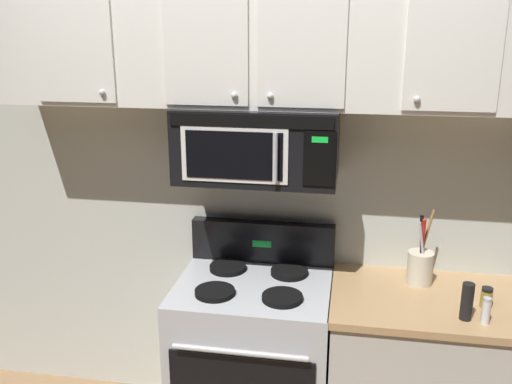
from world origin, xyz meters
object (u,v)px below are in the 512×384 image
(salt_shaker, at_px, (486,311))
(pepper_mill, at_px, (467,302))
(spice_jar, at_px, (486,298))
(over_range_microwave, at_px, (258,144))
(utensil_crock_cream, at_px, (420,265))
(stove_range, at_px, (254,360))

(salt_shaker, height_order, pepper_mill, pepper_mill)
(spice_jar, bearing_deg, over_range_microwave, 171.04)
(pepper_mill, bearing_deg, salt_shaker, -17.83)
(over_range_microwave, bearing_deg, salt_shaker, -17.28)
(over_range_microwave, height_order, salt_shaker, over_range_microwave)
(utensil_crock_cream, bearing_deg, stove_range, -169.62)
(salt_shaker, relative_size, pepper_mill, 0.71)
(pepper_mill, distance_m, spice_jar, 0.17)
(salt_shaker, height_order, spice_jar, salt_shaker)
(over_range_microwave, relative_size, salt_shaker, 6.34)
(utensil_crock_cream, height_order, spice_jar, utensil_crock_cream)
(spice_jar, bearing_deg, salt_shaker, -102.72)
(utensil_crock_cream, relative_size, spice_jar, 3.99)
(salt_shaker, xyz_separation_m, spice_jar, (0.03, 0.15, -0.01))
(salt_shaker, distance_m, spice_jar, 0.16)
(stove_range, height_order, over_range_microwave, over_range_microwave)
(stove_range, xyz_separation_m, utensil_crock_cream, (0.80, 0.15, 0.53))
(stove_range, bearing_deg, salt_shaker, -11.24)
(stove_range, relative_size, spice_jar, 11.89)
(utensil_crock_cream, height_order, pepper_mill, utensil_crock_cream)
(utensil_crock_cream, xyz_separation_m, salt_shaker, (0.24, -0.35, -0.04))
(salt_shaker, bearing_deg, stove_range, 168.76)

